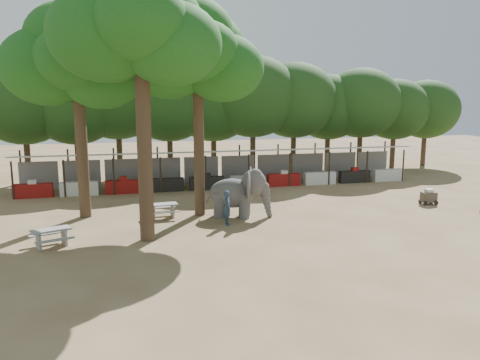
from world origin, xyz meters
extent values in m
plane|color=brown|center=(0.00, 0.00, 0.00)|extent=(100.00, 100.00, 0.00)
cube|color=#929399|center=(0.00, 14.00, 2.50)|extent=(28.00, 2.99, 0.39)
cylinder|color=#2D2319|center=(-12.60, 12.65, 1.20)|extent=(0.12, 0.12, 2.40)
cylinder|color=#2D2319|center=(-12.60, 15.35, 1.40)|extent=(0.12, 0.12, 2.80)
cube|color=maroon|center=(-12.60, 12.90, 0.45)|extent=(2.38, 0.50, 0.90)
cube|color=gray|center=(-12.60, 15.30, 1.00)|extent=(2.52, 0.12, 2.00)
cylinder|color=#2D2319|center=(-9.80, 12.65, 1.20)|extent=(0.12, 0.12, 2.40)
cylinder|color=#2D2319|center=(-9.80, 15.35, 1.40)|extent=(0.12, 0.12, 2.80)
cube|color=silver|center=(-9.80, 12.90, 0.45)|extent=(2.38, 0.50, 0.90)
cube|color=gray|center=(-9.80, 15.30, 1.00)|extent=(2.52, 0.12, 2.00)
cylinder|color=#2D2319|center=(-7.00, 12.65, 1.20)|extent=(0.12, 0.12, 2.40)
cylinder|color=#2D2319|center=(-7.00, 15.35, 1.40)|extent=(0.12, 0.12, 2.80)
cube|color=maroon|center=(-7.00, 12.90, 0.45)|extent=(2.38, 0.50, 0.90)
cube|color=gray|center=(-7.00, 15.30, 1.00)|extent=(2.52, 0.12, 2.00)
cylinder|color=#2D2319|center=(-4.20, 12.65, 1.20)|extent=(0.12, 0.12, 2.40)
cylinder|color=#2D2319|center=(-4.20, 15.35, 1.40)|extent=(0.12, 0.12, 2.80)
cube|color=black|center=(-4.20, 12.90, 0.45)|extent=(2.38, 0.50, 0.90)
cube|color=gray|center=(-4.20, 15.30, 1.00)|extent=(2.52, 0.12, 2.00)
cylinder|color=#2D2319|center=(-1.40, 12.65, 1.20)|extent=(0.12, 0.12, 2.40)
cylinder|color=#2D2319|center=(-1.40, 15.35, 1.40)|extent=(0.12, 0.12, 2.80)
cube|color=black|center=(-1.40, 12.90, 0.45)|extent=(2.38, 0.50, 0.90)
cube|color=gray|center=(-1.40, 15.30, 1.00)|extent=(2.52, 0.12, 2.00)
cylinder|color=#2D2319|center=(1.40, 12.65, 1.20)|extent=(0.12, 0.12, 2.40)
cylinder|color=#2D2319|center=(1.40, 15.35, 1.40)|extent=(0.12, 0.12, 2.80)
cube|color=gray|center=(1.40, 12.90, 0.45)|extent=(2.38, 0.50, 0.90)
cube|color=gray|center=(1.40, 15.30, 1.00)|extent=(2.52, 0.12, 2.00)
cylinder|color=#2D2319|center=(4.20, 12.65, 1.20)|extent=(0.12, 0.12, 2.40)
cylinder|color=#2D2319|center=(4.20, 15.35, 1.40)|extent=(0.12, 0.12, 2.80)
cube|color=maroon|center=(4.20, 12.90, 0.45)|extent=(2.38, 0.50, 0.90)
cube|color=gray|center=(4.20, 15.30, 1.00)|extent=(2.52, 0.12, 2.00)
cylinder|color=#2D2319|center=(7.00, 12.65, 1.20)|extent=(0.12, 0.12, 2.40)
cylinder|color=#2D2319|center=(7.00, 15.35, 1.40)|extent=(0.12, 0.12, 2.80)
cube|color=silver|center=(7.00, 12.90, 0.45)|extent=(2.38, 0.50, 0.90)
cube|color=gray|center=(7.00, 15.30, 1.00)|extent=(2.52, 0.12, 2.00)
cylinder|color=#2D2319|center=(9.80, 12.65, 1.20)|extent=(0.12, 0.12, 2.40)
cylinder|color=#2D2319|center=(9.80, 15.35, 1.40)|extent=(0.12, 0.12, 2.80)
cube|color=black|center=(9.80, 12.90, 0.45)|extent=(2.38, 0.50, 0.90)
cube|color=gray|center=(9.80, 15.30, 1.00)|extent=(2.52, 0.12, 2.00)
cylinder|color=#2D2319|center=(12.60, 12.65, 1.20)|extent=(0.12, 0.12, 2.40)
cylinder|color=#2D2319|center=(12.60, 15.35, 1.40)|extent=(0.12, 0.12, 2.80)
cube|color=silver|center=(12.60, 12.90, 0.45)|extent=(2.38, 0.50, 0.90)
cube|color=gray|center=(12.60, 15.30, 1.00)|extent=(2.52, 0.12, 2.00)
cylinder|color=#332316|center=(-9.00, 7.00, 4.60)|extent=(0.60, 0.60, 9.20)
cone|color=#332316|center=(-9.00, 7.00, 9.20)|extent=(0.57, 0.57, 2.88)
ellipsoid|color=#114813|center=(-10.40, 7.30, 7.82)|extent=(4.80, 4.80, 3.94)
ellipsoid|color=#114813|center=(-7.80, 6.40, 7.42)|extent=(4.20, 4.20, 3.44)
ellipsoid|color=#114813|center=(-8.80, 8.10, 8.42)|extent=(5.20, 5.20, 4.26)
ellipsoid|color=#114813|center=(-9.00, 5.70, 8.12)|extent=(3.80, 3.80, 3.12)
ellipsoid|color=#114813|center=(-9.30, 7.20, 9.22)|extent=(4.40, 4.40, 3.61)
cylinder|color=#332316|center=(-6.00, 2.00, 5.20)|extent=(0.64, 0.64, 10.40)
ellipsoid|color=#114813|center=(-7.40, 2.30, 8.84)|extent=(4.80, 4.80, 3.94)
ellipsoid|color=#114813|center=(-4.80, 1.40, 8.44)|extent=(4.20, 4.20, 3.44)
ellipsoid|color=#114813|center=(-5.80, 3.10, 9.44)|extent=(5.20, 5.20, 4.26)
ellipsoid|color=#114813|center=(-6.00, 0.70, 9.14)|extent=(3.80, 3.80, 3.12)
ellipsoid|color=#114813|center=(-6.30, 2.20, 10.24)|extent=(4.40, 4.40, 3.61)
cylinder|color=#332316|center=(-3.00, 6.00, 4.80)|extent=(0.56, 0.56, 9.60)
cone|color=#332316|center=(-3.00, 6.00, 9.60)|extent=(0.53, 0.53, 3.00)
ellipsoid|color=#114813|center=(-4.40, 6.30, 8.16)|extent=(4.80, 4.80, 3.94)
ellipsoid|color=#114813|center=(-1.80, 5.40, 7.76)|extent=(4.20, 4.20, 3.44)
ellipsoid|color=#114813|center=(-2.80, 7.10, 8.76)|extent=(5.20, 5.20, 4.26)
ellipsoid|color=#114813|center=(-3.00, 4.70, 8.46)|extent=(3.80, 3.80, 3.12)
ellipsoid|color=#114813|center=(-3.30, 6.20, 9.56)|extent=(4.40, 4.40, 3.61)
cylinder|color=#332316|center=(-13.33, 19.00, 1.87)|extent=(0.44, 0.44, 3.74)
ellipsoid|color=black|center=(-13.33, 19.00, 5.53)|extent=(6.46, 5.95, 5.61)
cylinder|color=#332316|center=(-10.00, 19.00, 1.87)|extent=(0.44, 0.44, 3.74)
ellipsoid|color=black|center=(-10.00, 19.00, 5.53)|extent=(6.46, 5.95, 5.61)
cylinder|color=#332316|center=(-6.67, 19.00, 1.87)|extent=(0.44, 0.44, 3.74)
ellipsoid|color=black|center=(-6.67, 19.00, 5.53)|extent=(6.46, 5.95, 5.61)
cylinder|color=#332316|center=(-3.33, 19.00, 1.87)|extent=(0.44, 0.44, 3.74)
ellipsoid|color=black|center=(-3.33, 19.00, 5.53)|extent=(6.46, 5.95, 5.61)
cylinder|color=#332316|center=(0.00, 19.00, 1.87)|extent=(0.44, 0.44, 3.74)
ellipsoid|color=black|center=(0.00, 19.00, 5.53)|extent=(6.46, 5.95, 5.61)
cylinder|color=#332316|center=(3.33, 19.00, 1.87)|extent=(0.44, 0.44, 3.74)
ellipsoid|color=black|center=(3.33, 19.00, 5.53)|extent=(6.46, 5.95, 5.61)
cylinder|color=#332316|center=(6.67, 19.00, 1.87)|extent=(0.44, 0.44, 3.74)
ellipsoid|color=black|center=(6.67, 19.00, 5.53)|extent=(6.46, 5.95, 5.61)
cylinder|color=#332316|center=(10.00, 19.00, 1.87)|extent=(0.44, 0.44, 3.74)
ellipsoid|color=black|center=(10.00, 19.00, 5.53)|extent=(6.46, 5.95, 5.61)
cylinder|color=#332316|center=(13.33, 19.00, 1.87)|extent=(0.44, 0.44, 3.74)
ellipsoid|color=black|center=(13.33, 19.00, 5.53)|extent=(6.46, 5.95, 5.61)
cylinder|color=#332316|center=(16.67, 19.00, 1.87)|extent=(0.44, 0.44, 3.74)
ellipsoid|color=black|center=(16.67, 19.00, 5.53)|extent=(6.46, 5.95, 5.61)
cylinder|color=#332316|center=(20.00, 19.00, 1.87)|extent=(0.44, 0.44, 3.74)
ellipsoid|color=black|center=(20.00, 19.00, 5.53)|extent=(6.46, 5.95, 5.61)
ellipsoid|color=#444242|center=(-1.38, 5.23, 1.27)|extent=(2.75, 2.13, 1.56)
cylinder|color=#444242|center=(-2.13, 5.10, 0.66)|extent=(0.71, 0.71, 1.32)
cylinder|color=#444242|center=(-1.88, 5.80, 0.66)|extent=(0.71, 0.71, 1.32)
cylinder|color=#444242|center=(-0.87, 4.66, 0.66)|extent=(0.71, 0.71, 1.32)
cylinder|color=#444242|center=(-0.62, 5.36, 0.66)|extent=(0.71, 0.71, 1.32)
ellipsoid|color=#444242|center=(-0.29, 4.85, 1.82)|extent=(1.62, 1.46, 1.45)
ellipsoid|color=#444242|center=(-0.74, 4.25, 1.86)|extent=(0.60, 1.20, 1.49)
ellipsoid|color=#444242|center=(-0.27, 5.59, 1.86)|extent=(0.60, 1.20, 1.49)
cone|color=#444242|center=(0.38, 4.61, 0.82)|extent=(0.76, 0.76, 1.64)
imported|color=#26384C|center=(-1.99, 3.64, 0.87)|extent=(0.42, 0.63, 1.75)
cube|color=gray|center=(-10.01, 1.98, 0.75)|extent=(1.73, 1.26, 0.06)
cube|color=gray|center=(-10.50, 1.78, 0.37)|extent=(0.33, 0.62, 0.73)
cube|color=gray|center=(-9.53, 2.17, 0.37)|extent=(0.33, 0.62, 0.73)
cube|color=gray|center=(-9.80, 1.44, 0.44)|extent=(1.56, 0.82, 0.05)
cube|color=gray|center=(-10.23, 2.51, 0.44)|extent=(1.56, 0.82, 0.05)
cube|color=gray|center=(-5.00, 5.82, 0.73)|extent=(1.57, 0.84, 0.06)
cube|color=gray|center=(-5.51, 5.77, 0.35)|extent=(0.16, 0.61, 0.71)
cube|color=gray|center=(-4.50, 5.86, 0.35)|extent=(0.16, 0.61, 0.71)
cube|color=gray|center=(-4.95, 5.27, 0.42)|extent=(1.53, 0.39, 0.05)
cube|color=gray|center=(-5.06, 6.37, 0.42)|extent=(1.53, 0.39, 0.05)
cube|color=#393127|center=(10.66, 5.24, 0.43)|extent=(0.90, 0.58, 0.60)
cylinder|color=black|center=(10.30, 4.98, 0.13)|extent=(0.26, 0.07, 0.26)
cylinder|color=black|center=(10.98, 4.93, 0.13)|extent=(0.26, 0.07, 0.26)
cylinder|color=black|center=(10.34, 5.55, 0.13)|extent=(0.26, 0.07, 0.26)
cylinder|color=black|center=(11.03, 5.49, 0.13)|extent=(0.26, 0.07, 0.26)
cube|color=silver|center=(10.66, 5.24, 0.82)|extent=(0.46, 0.38, 0.21)
camera|label=1|loc=(-6.83, -18.52, 6.26)|focal=35.00mm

